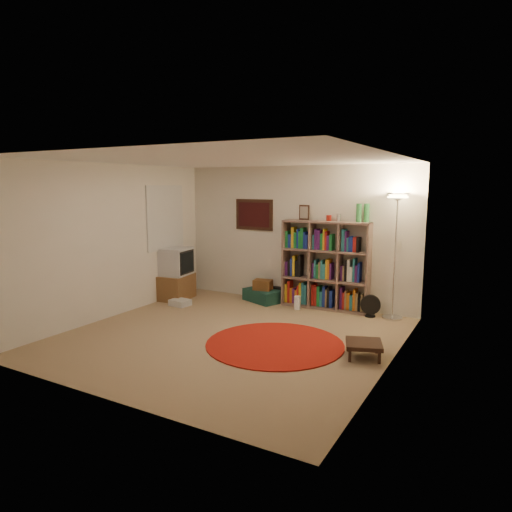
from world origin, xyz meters
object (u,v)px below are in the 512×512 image
(bookshelf, at_px, (325,266))
(floor_lamp, at_px, (397,215))
(side_table, at_px, (364,345))
(floor_fan, at_px, (370,306))
(tv_stand, at_px, (177,275))
(suitcase, at_px, (263,295))

(bookshelf, xyz_separation_m, floor_lamp, (1.21, -0.11, 0.95))
(side_table, bearing_deg, floor_fan, 102.78)
(floor_lamp, bearing_deg, side_table, -87.83)
(bookshelf, relative_size, tv_stand, 1.88)
(side_table, bearing_deg, tv_stand, 163.00)
(side_table, bearing_deg, bookshelf, 122.52)
(tv_stand, bearing_deg, floor_fan, 2.24)
(floor_fan, xyz_separation_m, side_table, (0.41, -1.82, -0.02))
(floor_lamp, xyz_separation_m, suitcase, (-2.37, -0.05, -1.58))
(tv_stand, relative_size, suitcase, 1.22)
(floor_fan, bearing_deg, side_table, -92.82)
(tv_stand, height_order, side_table, tv_stand)
(bookshelf, xyz_separation_m, tv_stand, (-2.68, -0.81, -0.27))
(floor_lamp, height_order, tv_stand, floor_lamp)
(suitcase, bearing_deg, bookshelf, 29.51)
(tv_stand, xyz_separation_m, suitcase, (1.52, 0.64, -0.36))
(floor_lamp, xyz_separation_m, side_table, (0.07, -1.90, -1.52))
(floor_lamp, distance_m, suitcase, 2.85)
(floor_fan, bearing_deg, floor_lamp, -1.90)
(tv_stand, relative_size, side_table, 1.75)
(floor_fan, height_order, tv_stand, tv_stand)
(bookshelf, relative_size, floor_fan, 4.98)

